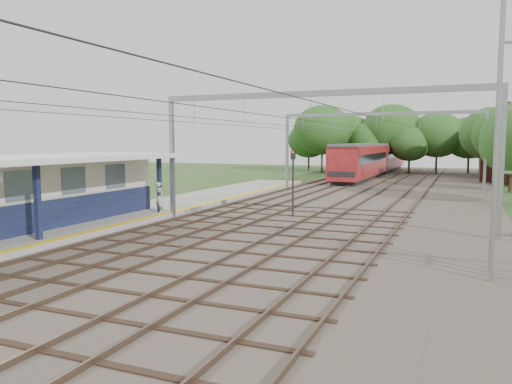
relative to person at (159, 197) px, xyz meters
The scene contains 12 objects.
ground 16.17m from the person, 68.50° to the right, with size 160.00×160.00×0.00m, color #2D4C1E.
ballast_bed 18.02m from the person, 56.55° to the left, with size 18.00×90.00×0.10m, color #473D33.
platform 2.16m from the person, 147.84° to the right, with size 5.00×52.00×0.35m, color gray.
yellow_stripe 1.49m from the person, 56.58° to the right, with size 0.45×52.00×0.01m, color yellow.
station_building 8.57m from the person, 110.36° to the right, with size 3.41×18.00×3.40m.
canopy 9.50m from the person, 101.68° to the right, with size 6.40×20.00×3.44m.
rail_tracks 16.76m from the person, 63.71° to the left, with size 11.80×88.00×0.15m.
catenary_system 14.51m from the person, 47.88° to the left, with size 17.22×88.00×7.00m.
tree_band 43.39m from the person, 76.96° to the left, with size 31.72×30.88×8.82m.
person is the anchor object (origin of this frame).
train 42.79m from the person, 82.73° to the left, with size 3.13×38.91×4.09m.
signal_post 7.88m from the person, 21.41° to the left, with size 0.27×0.25×3.93m.
Camera 1 is at (10.51, -9.51, 4.47)m, focal length 35.00 mm.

